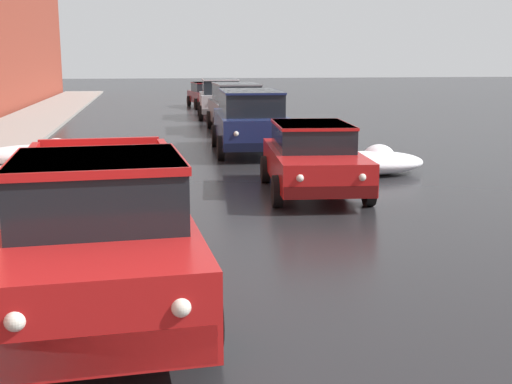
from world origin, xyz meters
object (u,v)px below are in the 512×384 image
Objects in this scene: suv_darkblue_parked_kerbside_mid at (250,119)px; sedan_maroon_at_far_intersection at (207,94)px; suv_grey_parked_far_down_block at (236,105)px; pickup_truck_red_approaching_near_lane at (101,228)px; suv_silver_queued_behind_truck at (220,97)px; sedan_red_parked_kerbside_close at (313,156)px.

sedan_maroon_at_far_intersection is (0.55, 18.95, -0.24)m from suv_darkblue_parked_kerbside_mid.
pickup_truck_red_approaching_near_lane is at bearing -102.61° from suv_grey_parked_far_down_block.
suv_grey_parked_far_down_block is 5.99m from suv_silver_queued_behind_truck.
suv_darkblue_parked_kerbside_mid is 18.96m from sedan_maroon_at_far_intersection.
suv_darkblue_parked_kerbside_mid is at bearing -93.95° from suv_grey_parked_far_down_block.
suv_grey_parked_far_down_block reaches higher than sedan_red_parked_kerbside_close.
suv_darkblue_parked_kerbside_mid is (3.55, 11.83, 0.11)m from pickup_truck_red_approaching_near_lane.
pickup_truck_red_approaching_near_lane is 31.05m from sedan_maroon_at_far_intersection.
sedan_maroon_at_far_intersection is at bearing 82.41° from pickup_truck_red_approaching_near_lane.
pickup_truck_red_approaching_near_lane is at bearing -99.67° from suv_silver_queued_behind_truck.
suv_darkblue_parked_kerbside_mid is at bearing -92.32° from suv_silver_queued_behind_truck.
suv_silver_queued_behind_truck is at bearing 80.33° from pickup_truck_red_approaching_near_lane.
suv_grey_parked_far_down_block is (3.96, 17.68, 0.11)m from pickup_truck_red_approaching_near_lane.
suv_silver_queued_behind_truck is at bearing 89.27° from suv_grey_parked_far_down_block.
sedan_red_parked_kerbside_close is 17.96m from suv_silver_queued_behind_truck.
suv_darkblue_parked_kerbside_mid and suv_silver_queued_behind_truck have the same top height.
suv_grey_parked_far_down_block is 1.02× the size of suv_silver_queued_behind_truck.
suv_darkblue_parked_kerbside_mid is 5.86m from suv_grey_parked_far_down_block.
pickup_truck_red_approaching_near_lane is 1.27× the size of sedan_red_parked_kerbside_close.
pickup_truck_red_approaching_near_lane is 1.11× the size of suv_darkblue_parked_kerbside_mid.
suv_grey_parked_far_down_block is 13.10m from sedan_maroon_at_far_intersection.
sedan_red_parked_kerbside_close is 25.06m from sedan_maroon_at_far_intersection.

